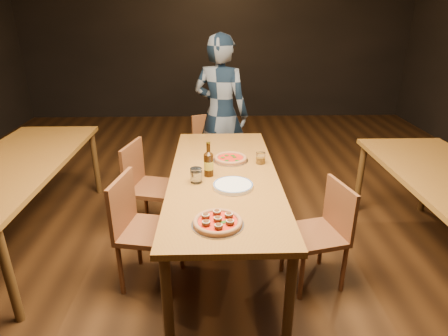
{
  "coord_description": "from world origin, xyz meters",
  "views": [
    {
      "loc": [
        -0.07,
        -2.57,
        1.88
      ],
      "look_at": [
        0.0,
        -0.05,
        0.82
      ],
      "focal_mm": 30.0,
      "sensor_mm": 36.0,
      "label": 1
    }
  ],
  "objects_px": {
    "amber_glass": "(261,158)",
    "pizza_meatball": "(218,222)",
    "chair_main_e": "(315,234)",
    "water_glass": "(196,175)",
    "chair_end": "(216,153)",
    "pizza_margherita": "(231,159)",
    "table_main": "(224,183)",
    "table_left": "(16,170)",
    "chair_main_sw": "(154,187)",
    "chair_main_nw": "(150,230)",
    "beer_bottle": "(209,164)",
    "plate_stack": "(233,186)",
    "diner": "(221,114)"
  },
  "relations": [
    {
      "from": "chair_main_e",
      "to": "chair_end",
      "type": "relative_size",
      "value": 0.94
    },
    {
      "from": "amber_glass",
      "to": "pizza_meatball",
      "type": "bearing_deg",
      "value": -111.0
    },
    {
      "from": "table_main",
      "to": "water_glass",
      "type": "distance_m",
      "value": 0.27
    },
    {
      "from": "chair_main_sw",
      "to": "amber_glass",
      "type": "relative_size",
      "value": 9.53
    },
    {
      "from": "table_main",
      "to": "table_left",
      "type": "relative_size",
      "value": 1.0
    },
    {
      "from": "pizza_margherita",
      "to": "diner",
      "type": "xyz_separation_m",
      "value": [
        -0.05,
        1.14,
        0.08
      ]
    },
    {
      "from": "pizza_margherita",
      "to": "chair_main_sw",
      "type": "bearing_deg",
      "value": 165.49
    },
    {
      "from": "chair_main_e",
      "to": "plate_stack",
      "type": "relative_size",
      "value": 2.95
    },
    {
      "from": "chair_end",
      "to": "pizza_meatball",
      "type": "xyz_separation_m",
      "value": [
        -0.0,
        -2.04,
        0.34
      ]
    },
    {
      "from": "beer_bottle",
      "to": "chair_main_sw",
      "type": "bearing_deg",
      "value": 136.35
    },
    {
      "from": "plate_stack",
      "to": "amber_glass",
      "type": "bearing_deg",
      "value": 61.06
    },
    {
      "from": "table_main",
      "to": "diner",
      "type": "relative_size",
      "value": 1.18
    },
    {
      "from": "table_left",
      "to": "chair_main_e",
      "type": "relative_size",
      "value": 2.46
    },
    {
      "from": "table_main",
      "to": "water_glass",
      "type": "relative_size",
      "value": 18.84
    },
    {
      "from": "table_main",
      "to": "diner",
      "type": "distance_m",
      "value": 1.42
    },
    {
      "from": "chair_main_sw",
      "to": "plate_stack",
      "type": "bearing_deg",
      "value": -121.98
    },
    {
      "from": "table_left",
      "to": "beer_bottle",
      "type": "xyz_separation_m",
      "value": [
        1.59,
        -0.33,
        0.16
      ]
    },
    {
      "from": "table_left",
      "to": "pizza_margherita",
      "type": "height_order",
      "value": "pizza_margherita"
    },
    {
      "from": "chair_main_e",
      "to": "beer_bottle",
      "type": "bearing_deg",
      "value": -123.51
    },
    {
      "from": "pizza_meatball",
      "to": "beer_bottle",
      "type": "distance_m",
      "value": 0.7
    },
    {
      "from": "chair_main_nw",
      "to": "water_glass",
      "type": "distance_m",
      "value": 0.51
    },
    {
      "from": "chair_main_sw",
      "to": "pizza_margherita",
      "type": "height_order",
      "value": "chair_main_sw"
    },
    {
      "from": "chair_end",
      "to": "beer_bottle",
      "type": "xyz_separation_m",
      "value": [
        -0.06,
        -1.34,
        0.41
      ]
    },
    {
      "from": "pizza_margherita",
      "to": "plate_stack",
      "type": "bearing_deg",
      "value": -90.61
    },
    {
      "from": "table_main",
      "to": "amber_glass",
      "type": "bearing_deg",
      "value": 34.37
    },
    {
      "from": "table_left",
      "to": "beer_bottle",
      "type": "distance_m",
      "value": 1.63
    },
    {
      "from": "table_left",
      "to": "pizza_meatball",
      "type": "distance_m",
      "value": 1.94
    },
    {
      "from": "chair_main_e",
      "to": "diner",
      "type": "bearing_deg",
      "value": -172.95
    },
    {
      "from": "chair_main_e",
      "to": "water_glass",
      "type": "bearing_deg",
      "value": -114.44
    },
    {
      "from": "chair_main_nw",
      "to": "amber_glass",
      "type": "height_order",
      "value": "chair_main_nw"
    },
    {
      "from": "chair_main_nw",
      "to": "chair_end",
      "type": "bearing_deg",
      "value": -6.24
    },
    {
      "from": "amber_glass",
      "to": "table_left",
      "type": "bearing_deg",
      "value": 177.29
    },
    {
      "from": "chair_main_nw",
      "to": "table_main",
      "type": "bearing_deg",
      "value": -52.77
    },
    {
      "from": "beer_bottle",
      "to": "water_glass",
      "type": "distance_m",
      "value": 0.15
    },
    {
      "from": "table_main",
      "to": "plate_stack",
      "type": "bearing_deg",
      "value": -76.17
    },
    {
      "from": "chair_end",
      "to": "pizza_margherita",
      "type": "xyz_separation_m",
      "value": [
        0.12,
        -1.05,
        0.34
      ]
    },
    {
      "from": "table_main",
      "to": "chair_main_nw",
      "type": "bearing_deg",
      "value": -153.42
    },
    {
      "from": "table_main",
      "to": "pizza_margherita",
      "type": "bearing_deg",
      "value": 76.91
    },
    {
      "from": "beer_bottle",
      "to": "chair_main_e",
      "type": "bearing_deg",
      "value": -20.27
    },
    {
      "from": "chair_main_nw",
      "to": "water_glass",
      "type": "bearing_deg",
      "value": -58.2
    },
    {
      "from": "plate_stack",
      "to": "beer_bottle",
      "type": "relative_size",
      "value": 1.09
    },
    {
      "from": "chair_end",
      "to": "pizza_meatball",
      "type": "relative_size",
      "value": 2.85
    },
    {
      "from": "chair_main_nw",
      "to": "beer_bottle",
      "type": "relative_size",
      "value": 3.43
    },
    {
      "from": "pizza_meatball",
      "to": "pizza_margherita",
      "type": "relative_size",
      "value": 1.06
    },
    {
      "from": "water_glass",
      "to": "amber_glass",
      "type": "distance_m",
      "value": 0.61
    },
    {
      "from": "table_main",
      "to": "chair_end",
      "type": "bearing_deg",
      "value": 92.32
    },
    {
      "from": "plate_stack",
      "to": "amber_glass",
      "type": "height_order",
      "value": "amber_glass"
    },
    {
      "from": "chair_main_e",
      "to": "pizza_margherita",
      "type": "relative_size",
      "value": 2.84
    },
    {
      "from": "table_left",
      "to": "chair_main_sw",
      "type": "relative_size",
      "value": 2.3
    },
    {
      "from": "chair_main_e",
      "to": "water_glass",
      "type": "xyz_separation_m",
      "value": [
        -0.84,
        0.17,
        0.4
      ]
    }
  ]
}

